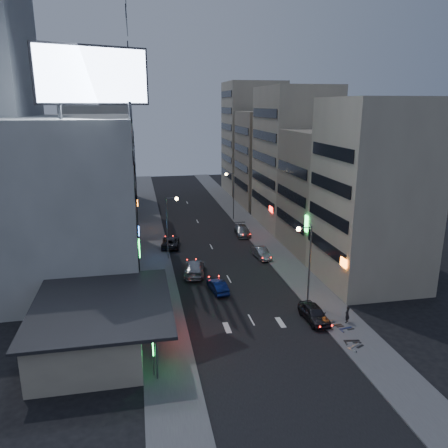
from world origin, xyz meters
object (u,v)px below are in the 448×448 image
object	(u,v)px
road_car_blue	(218,286)
scooter_blue	(352,321)
person	(347,314)
scooter_black_b	(341,318)
road_car_silver	(195,268)
scooter_silver_a	(359,336)
scooter_silver_b	(331,315)
parked_car_right_far	(242,230)
parked_car_left	(170,242)
parked_car_right_near	(314,313)
parked_car_right_mid	(261,253)
scooter_black_a	(360,333)

from	to	relation	value
road_car_blue	scooter_blue	distance (m)	14.30
person	scooter_black_b	size ratio (longest dim) A/B	0.81
road_car_silver	scooter_silver_a	world-z (taller)	road_car_silver
scooter_silver_b	parked_car_right_far	bearing A→B (deg)	-16.83
parked_car_left	road_car_silver	xyz separation A→B (m)	(1.96, -10.81, 0.11)
parked_car_right_near	parked_car_right_mid	size ratio (longest dim) A/B	1.06
parked_car_right_near	road_car_silver	size ratio (longest dim) A/B	0.78
road_car_silver	scooter_black_b	size ratio (longest dim) A/B	2.84
scooter_silver_a	scooter_black_b	size ratio (longest dim) A/B	1.04
road_car_blue	parked_car_right_mid	bearing A→B (deg)	-136.20
parked_car_right_near	parked_car_left	xyz separation A→B (m)	(-11.20, 24.30, -0.04)
road_car_silver	scooter_blue	world-z (taller)	road_car_silver
parked_car_right_near	parked_car_right_mid	xyz separation A→B (m)	(0.00, 17.46, -0.07)
parked_car_left	person	distance (m)	28.93
scooter_black_a	parked_car_right_mid	bearing A→B (deg)	15.55
scooter_black_a	scooter_black_b	size ratio (longest dim) A/B	1.00
parked_car_right_mid	person	xyz separation A→B (m)	(2.74, -18.51, 0.25)
person	scooter_silver_a	world-z (taller)	person
parked_car_right_near	scooter_silver_a	bearing A→B (deg)	-68.07
road_car_blue	scooter_blue	bearing A→B (deg)	128.34
person	scooter_black_b	bearing A→B (deg)	-26.98
parked_car_left	scooter_silver_a	distance (m)	31.73
scooter_black_b	road_car_silver	bearing A→B (deg)	33.02
scooter_silver_b	parked_car_right_mid	bearing A→B (deg)	-15.06
parked_car_right_mid	person	size ratio (longest dim) A/B	2.56
road_car_blue	road_car_silver	size ratio (longest dim) A/B	0.70
parked_car_right_far	scooter_blue	world-z (taller)	parked_car_right_far
parked_car_right_far	scooter_silver_a	distance (m)	32.50
scooter_black_a	scooter_black_b	xyz separation A→B (m)	(-0.26, 2.91, -0.00)
parked_car_right_mid	parked_car_right_near	bearing A→B (deg)	-96.35
parked_car_right_far	scooter_silver_b	size ratio (longest dim) A/B	2.89
parked_car_right_mid	scooter_black_a	bearing A→B (deg)	-90.11
road_car_blue	scooter_silver_a	size ratio (longest dim) A/B	1.92
scooter_black_a	parked_car_right_near	bearing A→B (deg)	39.09
road_car_silver	parked_car_right_far	bearing A→B (deg)	-111.78
parked_car_right_far	parked_car_left	bearing A→B (deg)	-158.58
scooter_blue	person	bearing A→B (deg)	-5.26
scooter_blue	scooter_black_b	bearing A→B (deg)	38.23
parked_car_right_near	parked_car_left	bearing A→B (deg)	112.47
parked_car_right_far	road_car_blue	xyz separation A→B (m)	(-7.50, -19.81, -0.08)
scooter_silver_b	scooter_black_b	bearing A→B (deg)	-162.30
parked_car_left	parked_car_right_far	world-z (taller)	parked_car_right_far
parked_car_right_near	scooter_silver_b	world-z (taller)	parked_car_right_near
road_car_silver	road_car_blue	bearing A→B (deg)	118.69
parked_car_right_far	road_car_blue	world-z (taller)	parked_car_right_far
parked_car_left	road_car_blue	world-z (taller)	parked_car_left
road_car_blue	scooter_silver_a	world-z (taller)	scooter_silver_a
road_car_blue	scooter_silver_b	distance (m)	12.40
parked_car_right_far	person	distance (m)	29.08
person	scooter_black_b	xyz separation A→B (m)	(-0.64, -0.15, -0.20)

